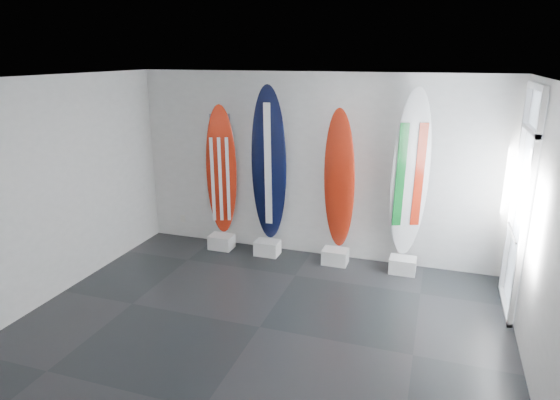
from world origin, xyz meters
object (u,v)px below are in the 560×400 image
(surfboard_usa, at_px, (221,171))
(surfboard_navy, at_px, (269,165))
(surfboard_swiss, at_px, (339,180))
(surfboard_italy, at_px, (410,175))

(surfboard_usa, bearing_deg, surfboard_navy, -21.43)
(surfboard_swiss, bearing_deg, surfboard_usa, -170.35)
(surfboard_italy, bearing_deg, surfboard_usa, 158.40)
(surfboard_italy, bearing_deg, surfboard_swiss, 158.40)
(surfboard_usa, distance_m, surfboard_swiss, 2.02)
(surfboard_navy, height_order, surfboard_italy, surfboard_italy)
(surfboard_navy, relative_size, surfboard_italy, 1.00)
(surfboard_usa, height_order, surfboard_swiss, surfboard_swiss)
(surfboard_usa, bearing_deg, surfboard_swiss, -21.43)
(surfboard_usa, relative_size, surfboard_swiss, 1.00)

